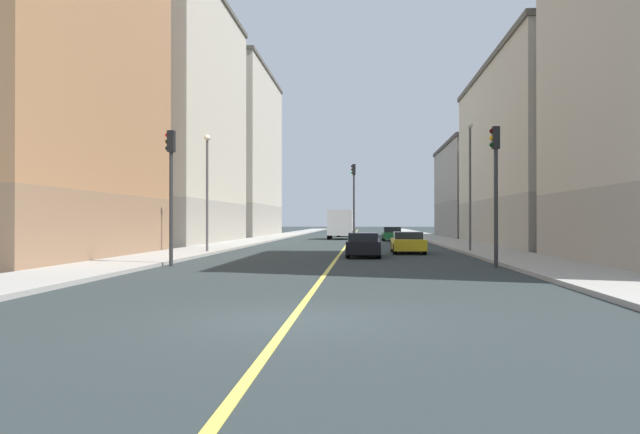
{
  "coord_description": "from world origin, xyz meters",
  "views": [
    {
      "loc": [
        1.38,
        -11.8,
        1.89
      ],
      "look_at": [
        -1.26,
        25.26,
        2.14
      ],
      "focal_mm": 34.84,
      "sensor_mm": 36.0,
      "label": 1
    }
  ],
  "objects_px": {
    "street_lamp_left_near": "(470,173)",
    "car_silver": "(345,231)",
    "building_right_distant": "(225,154)",
    "car_black": "(363,245)",
    "box_truck": "(341,224)",
    "building_left_far": "(494,191)",
    "traffic_light_right_near": "(171,178)",
    "building_right_midblock": "(156,120)",
    "car_yellow": "(408,243)",
    "car_green": "(392,234)",
    "building_right_corner": "(1,37)",
    "traffic_light_left_near": "(495,176)",
    "street_lamp_right_near": "(207,180)",
    "traffic_light_median_far": "(354,193)",
    "building_left_mid": "(561,155)"
  },
  "relations": [
    {
      "from": "traffic_light_median_far",
      "to": "car_silver",
      "type": "bearing_deg",
      "value": 93.7
    },
    {
      "from": "building_right_corner",
      "to": "building_right_distant",
      "type": "distance_m",
      "value": 49.15
    },
    {
      "from": "building_left_mid",
      "to": "car_silver",
      "type": "relative_size",
      "value": 5.84
    },
    {
      "from": "building_right_midblock",
      "to": "car_black",
      "type": "xyz_separation_m",
      "value": [
        17.82,
        -19.38,
        -9.92
      ]
    },
    {
      "from": "building_right_midblock",
      "to": "street_lamp_right_near",
      "type": "distance_m",
      "value": 20.0
    },
    {
      "from": "building_right_distant",
      "to": "car_green",
      "type": "bearing_deg",
      "value": -42.07
    },
    {
      "from": "street_lamp_left_near",
      "to": "traffic_light_right_near",
      "type": "bearing_deg",
      "value": -140.04
    },
    {
      "from": "traffic_light_median_far",
      "to": "building_right_midblock",
      "type": "bearing_deg",
      "value": -175.64
    },
    {
      "from": "traffic_light_right_near",
      "to": "building_right_distant",
      "type": "bearing_deg",
      "value": 100.46
    },
    {
      "from": "traffic_light_right_near",
      "to": "building_right_midblock",
      "type": "bearing_deg",
      "value": 110.14
    },
    {
      "from": "street_lamp_right_near",
      "to": "car_silver",
      "type": "relative_size",
      "value": 1.51
    },
    {
      "from": "traffic_light_right_near",
      "to": "traffic_light_median_far",
      "type": "height_order",
      "value": "traffic_light_median_far"
    },
    {
      "from": "box_truck",
      "to": "car_silver",
      "type": "bearing_deg",
      "value": 89.16
    },
    {
      "from": "building_left_far",
      "to": "car_black",
      "type": "xyz_separation_m",
      "value": [
        -15.18,
        -40.5,
        -4.79
      ]
    },
    {
      "from": "street_lamp_right_near",
      "to": "car_black",
      "type": "xyz_separation_m",
      "value": [
        9.02,
        -2.57,
        -3.63
      ]
    },
    {
      "from": "traffic_light_left_near",
      "to": "box_truck",
      "type": "distance_m",
      "value": 39.95
    },
    {
      "from": "building_right_distant",
      "to": "traffic_light_right_near",
      "type": "distance_m",
      "value": 54.35
    },
    {
      "from": "building_right_midblock",
      "to": "car_green",
      "type": "distance_m",
      "value": 24.11
    },
    {
      "from": "building_left_far",
      "to": "traffic_light_median_far",
      "type": "relative_size",
      "value": 3.05
    },
    {
      "from": "car_green",
      "to": "car_yellow",
      "type": "bearing_deg",
      "value": -90.26
    },
    {
      "from": "building_left_mid",
      "to": "box_truck",
      "type": "bearing_deg",
      "value": 138.2
    },
    {
      "from": "traffic_light_median_far",
      "to": "street_lamp_right_near",
      "type": "height_order",
      "value": "street_lamp_right_near"
    },
    {
      "from": "traffic_light_right_near",
      "to": "car_yellow",
      "type": "xyz_separation_m",
      "value": [
        10.66,
        11.27,
        -3.08
      ]
    },
    {
      "from": "building_left_mid",
      "to": "car_black",
      "type": "relative_size",
      "value": 5.76
    },
    {
      "from": "car_green",
      "to": "car_silver",
      "type": "bearing_deg",
      "value": 108.07
    },
    {
      "from": "street_lamp_right_near",
      "to": "car_yellow",
      "type": "bearing_deg",
      "value": 6.88
    },
    {
      "from": "traffic_light_left_near",
      "to": "box_truck",
      "type": "height_order",
      "value": "traffic_light_left_near"
    },
    {
      "from": "building_right_corner",
      "to": "car_yellow",
      "type": "distance_m",
      "value": 24.08
    },
    {
      "from": "street_lamp_left_near",
      "to": "traffic_light_median_far",
      "type": "bearing_deg",
      "value": 114.38
    },
    {
      "from": "street_lamp_left_near",
      "to": "car_silver",
      "type": "bearing_deg",
      "value": 102.9
    },
    {
      "from": "building_right_midblock",
      "to": "street_lamp_left_near",
      "type": "distance_m",
      "value": 28.86
    },
    {
      "from": "box_truck",
      "to": "building_left_far",
      "type": "bearing_deg",
      "value": 26.23
    },
    {
      "from": "building_right_midblock",
      "to": "car_yellow",
      "type": "xyz_separation_m",
      "value": [
        20.45,
        -15.41,
        -9.94
      ]
    },
    {
      "from": "building_left_far",
      "to": "building_right_corner",
      "type": "distance_m",
      "value": 55.22
    },
    {
      "from": "traffic_light_left_near",
      "to": "box_truck",
      "type": "xyz_separation_m",
      "value": [
        -7.75,
        39.14,
        -2.11
      ]
    },
    {
      "from": "building_right_midblock",
      "to": "car_silver",
      "type": "relative_size",
      "value": 4.87
    },
    {
      "from": "building_left_mid",
      "to": "car_yellow",
      "type": "xyz_separation_m",
      "value": [
        -12.55,
        -12.15,
        -6.39
      ]
    },
    {
      "from": "building_right_midblock",
      "to": "car_black",
      "type": "relative_size",
      "value": 4.8
    },
    {
      "from": "building_right_corner",
      "to": "traffic_light_left_near",
      "type": "bearing_deg",
      "value": -9.48
    },
    {
      "from": "building_left_mid",
      "to": "building_left_far",
      "type": "distance_m",
      "value": 24.42
    },
    {
      "from": "traffic_light_left_near",
      "to": "street_lamp_left_near",
      "type": "bearing_deg",
      "value": 85.19
    },
    {
      "from": "car_silver",
      "to": "car_black",
      "type": "relative_size",
      "value": 0.99
    },
    {
      "from": "building_right_midblock",
      "to": "traffic_light_median_far",
      "type": "distance_m",
      "value": 18.14
    },
    {
      "from": "box_truck",
      "to": "street_lamp_left_near",
      "type": "bearing_deg",
      "value": -72.05
    },
    {
      "from": "box_truck",
      "to": "traffic_light_median_far",
      "type": "bearing_deg",
      "value": -82.04
    },
    {
      "from": "building_left_far",
      "to": "car_yellow",
      "type": "xyz_separation_m",
      "value": [
        -12.55,
        -36.52,
        -4.81
      ]
    },
    {
      "from": "building_right_distant",
      "to": "car_black",
      "type": "bearing_deg",
      "value": -68.7
    },
    {
      "from": "building_right_distant",
      "to": "street_lamp_right_near",
      "type": "distance_m",
      "value": 44.48
    },
    {
      "from": "building_left_far",
      "to": "building_right_midblock",
      "type": "bearing_deg",
      "value": -147.39
    },
    {
      "from": "building_right_midblock",
      "to": "box_truck",
      "type": "height_order",
      "value": "building_right_midblock"
    }
  ]
}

